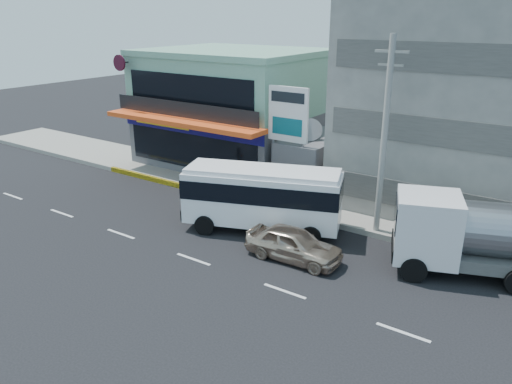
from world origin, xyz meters
TOP-DOWN VIEW (x-y plane):
  - ground at (0.00, 0.00)m, footprint 120.00×120.00m
  - sidewalk at (5.00, 9.50)m, footprint 70.00×5.00m
  - shop_building at (-8.00, 13.95)m, footprint 12.40×11.70m
  - concrete_building at (10.00, 15.00)m, footprint 16.00×12.00m
  - gap_structure at (0.00, 12.00)m, footprint 3.00×6.00m
  - satellite_dish at (0.00, 11.00)m, footprint 1.50×1.50m
  - billboard at (-0.50, 9.20)m, footprint 2.60×0.18m
  - utility_pole_near at (6.00, 7.40)m, footprint 1.60×0.30m
  - minibus at (0.79, 4.61)m, footprint 8.50×5.23m
  - sedan at (3.84, 2.66)m, footprint 4.67×2.02m
  - tanker_truck at (11.64, 6.10)m, footprint 9.23×5.46m
  - motorcycle_rider at (-5.50, 6.80)m, footprint 1.79×1.19m

SIDE VIEW (x-z plane):
  - ground at x=0.00m, z-range 0.00..0.00m
  - sidewalk at x=5.00m, z-range 0.00..0.30m
  - motorcycle_rider at x=-5.50m, z-range -0.37..1.80m
  - sedan at x=3.84m, z-range 0.00..1.57m
  - gap_structure at x=0.00m, z-range 0.00..3.50m
  - tanker_truck at x=11.64m, z-range 0.13..3.63m
  - minibus at x=0.79m, z-range 0.33..3.72m
  - satellite_dish at x=0.00m, z-range 3.50..3.65m
  - shop_building at x=-8.00m, z-range 0.00..8.00m
  - billboard at x=-0.50m, z-range 1.48..8.38m
  - utility_pole_near at x=6.00m, z-range 0.15..10.15m
  - concrete_building at x=10.00m, z-range 0.00..14.00m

